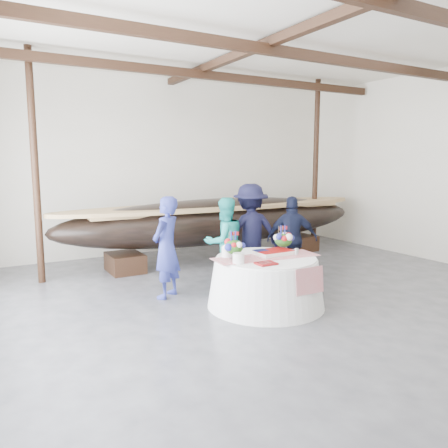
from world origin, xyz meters
TOP-DOWN VIEW (x-y plane):
  - floor at (0.00, 0.00)m, footprint 10.00×12.00m
  - wall_back at (0.00, 6.00)m, footprint 10.00×0.02m
  - ceiling at (0.00, 0.00)m, footprint 10.00×12.00m
  - pavilion_structure at (0.00, 0.75)m, footprint 9.80×11.76m
  - longboat_display at (0.58, 4.26)m, footprint 7.98×1.60m
  - banquet_table at (-0.45, 0.91)m, footprint 1.93×1.93m
  - tabletop_items at (-0.49, 1.03)m, footprint 1.83×0.95m
  - guest_woman_blue at (-1.69, 2.16)m, footprint 0.78×0.74m
  - guest_woman_teal at (-0.47, 2.26)m, footprint 0.84×0.66m
  - guest_man_left at (0.18, 2.36)m, footprint 1.34×0.89m
  - guest_man_right at (0.90, 1.94)m, footprint 1.07×0.87m

SIDE VIEW (x-z plane):
  - floor at x=0.00m, z-range -0.01..0.01m
  - banquet_table at x=-0.45m, z-range 0.00..0.83m
  - guest_man_right at x=0.90m, z-range 0.00..1.70m
  - guest_woman_teal at x=-0.47m, z-range 0.00..1.71m
  - guest_woman_blue at x=-1.69m, z-range 0.00..1.79m
  - longboat_display at x=0.58m, z-range 0.21..1.70m
  - guest_man_left at x=0.18m, z-range 0.00..1.94m
  - tabletop_items at x=-0.49m, z-range 0.77..1.17m
  - wall_back at x=0.00m, z-range 0.00..4.50m
  - pavilion_structure at x=0.00m, z-range 1.75..6.25m
  - ceiling at x=0.00m, z-range 4.50..4.50m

